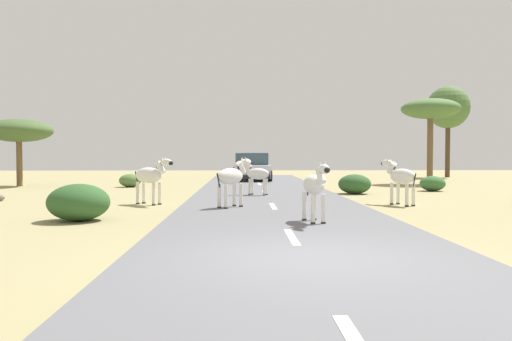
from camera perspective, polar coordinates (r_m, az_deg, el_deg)
ground_plane at (r=8.41m, az=5.83°, el=-10.02°), size 90.00×90.00×0.00m
road at (r=8.40m, az=5.43°, el=-9.86°), size 6.00×64.00×0.05m
lane_markings at (r=7.43m, az=6.40°, el=-11.21°), size 0.16×56.00×0.01m
zebra_0 at (r=12.46m, az=6.66°, el=-1.73°), size 0.60×1.59×1.51m
zebra_1 at (r=15.93m, az=-2.70°, el=-0.74°), size 1.26×1.44×1.60m
zebra_2 at (r=17.59m, az=-11.81°, el=-0.61°), size 1.55×1.18×1.64m
zebra_3 at (r=20.70m, az=0.02°, el=-0.43°), size 1.41×0.87×1.42m
zebra_4 at (r=17.73m, az=15.99°, el=-0.70°), size 0.95×1.60×1.60m
car_0 at (r=32.23m, az=-0.16°, el=0.31°), size 2.07×4.37×1.74m
car_1 at (r=37.53m, az=-1.05°, el=0.53°), size 2.03×4.35×1.74m
tree_2 at (r=40.29m, az=20.85°, el=6.61°), size 3.12×3.12×6.75m
tree_3 at (r=31.15m, az=19.08°, el=6.45°), size 3.34×3.34×4.94m
tree_5 at (r=29.88m, az=-25.18°, el=4.05°), size 3.50×3.50×3.59m
bush_0 at (r=22.29m, az=11.07°, el=-1.51°), size 1.42×1.28×0.85m
bush_1 at (r=24.93m, az=19.29°, el=-1.40°), size 1.17×1.06×0.70m
bush_2 at (r=27.20m, az=-14.01°, el=-1.10°), size 1.14×1.03×0.69m
bush_3 at (r=13.87m, az=-19.38°, el=-3.41°), size 1.60×1.44×0.96m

